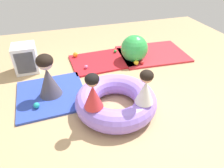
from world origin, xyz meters
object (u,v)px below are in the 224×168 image
object	(u,v)px
child_in_white	(145,87)
play_ball_pink	(86,67)
play_ball_teal	(36,105)
play_ball_yellow	(136,63)
exercise_ball_large	(134,49)
play_ball_red	(142,62)
child_in_red	(93,92)
play_ball_orange	(75,55)
adult_seated	(48,76)
play_ball_green	(115,51)
inflatable_cushion	(116,101)
storage_cube	(26,59)
play_ball_blue	(137,47)

from	to	relation	value
child_in_white	play_ball_pink	distance (m)	1.82
play_ball_teal	play_ball_pink	bearing A→B (deg)	44.74
play_ball_yellow	exercise_ball_large	size ratio (longest dim) A/B	0.18
play_ball_red	child_in_red	bearing A→B (deg)	-134.73
child_in_white	play_ball_red	world-z (taller)	child_in_white
play_ball_orange	exercise_ball_large	xyz separation A→B (m)	(1.23, -0.50, 0.20)
play_ball_orange	adult_seated	bearing A→B (deg)	-116.10
child_in_red	adult_seated	xyz separation A→B (m)	(-0.56, 0.89, -0.19)
child_in_white	play_ball_green	world-z (taller)	child_in_white
play_ball_yellow	play_ball_pink	xyz separation A→B (m)	(-1.05, 0.17, -0.01)
inflatable_cushion	exercise_ball_large	bearing A→B (deg)	57.96
play_ball_pink	play_ball_red	bearing A→B (deg)	-8.53
child_in_red	play_ball_yellow	world-z (taller)	child_in_red
play_ball_pink	storage_cube	size ratio (longest dim) A/B	0.14
play_ball_blue	play_ball_orange	xyz separation A→B (m)	(-1.52, 0.00, 0.00)
play_ball_yellow	play_ball_green	world-z (taller)	play_ball_yellow
child_in_white	play_ball_pink	xyz separation A→B (m)	(-0.51, 1.67, -0.51)
play_ball_teal	play_ball_yellow	distance (m)	2.20
inflatable_cushion	play_ball_red	world-z (taller)	inflatable_cushion
play_ball_green	exercise_ball_large	size ratio (longest dim) A/B	0.12
play_ball_green	exercise_ball_large	distance (m)	0.57
play_ball_blue	adult_seated	bearing A→B (deg)	-149.37
play_ball_pink	exercise_ball_large	size ratio (longest dim) A/B	0.13
adult_seated	play_ball_orange	size ratio (longest dim) A/B	6.85
play_ball_yellow	play_ball_green	bearing A→B (deg)	109.10
play_ball_blue	play_ball_red	bearing A→B (deg)	-105.29
storage_cube	play_ball_red	bearing A→B (deg)	-12.23
child_in_white	exercise_ball_large	world-z (taller)	child_in_white
adult_seated	play_ball_pink	bearing A→B (deg)	133.07
play_ball_green	storage_cube	bearing A→B (deg)	-174.05
play_ball_teal	play_ball_red	xyz separation A→B (m)	(2.17, 0.80, -0.01)
child_in_red	play_ball_yellow	size ratio (longest dim) A/B	4.95
play_ball_orange	play_ball_green	xyz separation A→B (m)	(0.94, -0.06, -0.02)
play_ball_orange	play_ball_teal	world-z (taller)	play_ball_orange
adult_seated	inflatable_cushion	bearing A→B (deg)	56.26
child_in_red	play_ball_teal	bearing A→B (deg)	-36.93
play_ball_teal	play_ball_green	size ratio (longest dim) A/B	1.34
child_in_red	child_in_white	size ratio (longest dim) A/B	1.02
play_ball_orange	play_ball_red	size ratio (longest dim) A/B	1.28
play_ball_blue	exercise_ball_large	world-z (taller)	exercise_ball_large
inflatable_cushion	play_ball_pink	xyz separation A→B (m)	(-0.21, 1.34, -0.09)
adult_seated	play_ball_blue	distance (m)	2.51
child_in_white	play_ball_orange	world-z (taller)	child_in_white
child_in_red	play_ball_pink	xyz separation A→B (m)	(0.19, 1.56, -0.52)
play_ball_red	play_ball_yellow	bearing A→B (deg)	175.32
play_ball_pink	play_ball_orange	bearing A→B (deg)	102.20
adult_seated	play_ball_orange	bearing A→B (deg)	154.93
play_ball_blue	play_ball_yellow	distance (m)	0.83
child_in_white	exercise_ball_large	distance (m)	1.89
play_ball_orange	storage_cube	distance (m)	1.07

